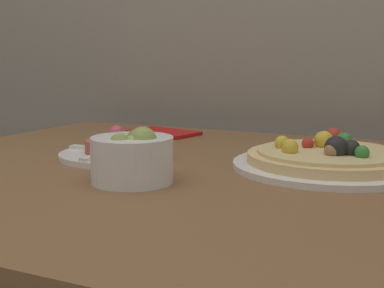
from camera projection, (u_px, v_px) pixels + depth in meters
name	position (u px, v px, depth m)	size (l,w,h in m)	color
dining_table	(186.00, 235.00, 0.88)	(1.03, 0.86, 0.76)	brown
pizza_plate	(329.00, 159.00, 0.85)	(0.31, 0.31, 0.06)	white
tartare_plate	(117.00, 151.00, 0.94)	(0.20, 0.20, 0.06)	white
small_bowl	(133.00, 157.00, 0.76)	(0.12, 0.12, 0.08)	white
napkin	(163.00, 133.00, 1.22)	(0.17, 0.13, 0.01)	red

